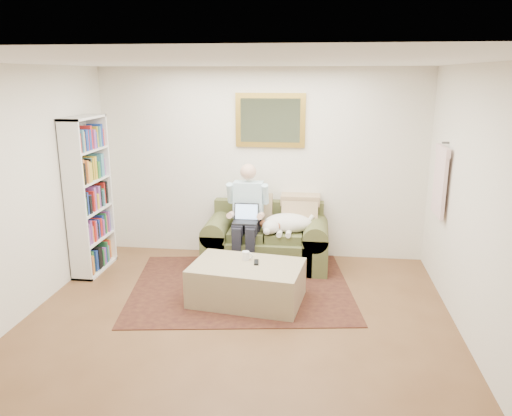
% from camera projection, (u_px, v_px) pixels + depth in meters
% --- Properties ---
extents(room_shell, '(4.51, 5.00, 2.61)m').
position_uv_depth(room_shell, '(235.00, 202.00, 4.82)').
color(room_shell, brown).
rests_on(room_shell, ground).
extents(rug, '(2.87, 2.43, 0.01)m').
position_uv_depth(rug, '(241.00, 287.00, 6.05)').
color(rug, black).
rests_on(rug, room_shell).
extents(sofa, '(1.63, 0.83, 0.98)m').
position_uv_depth(sofa, '(266.00, 245.00, 6.70)').
color(sofa, brown).
rests_on(sofa, room_shell).
extents(seated_man, '(0.54, 0.77, 1.37)m').
position_uv_depth(seated_man, '(247.00, 218.00, 6.48)').
color(seated_man, '#8CC8D8').
rests_on(seated_man, sofa).
extents(laptop, '(0.32, 0.25, 0.23)m').
position_uv_depth(laptop, '(246.00, 217.00, 6.41)').
color(laptop, black).
rests_on(laptop, seated_man).
extents(sleeping_dog, '(0.67, 0.42, 0.25)m').
position_uv_depth(sleeping_dog, '(288.00, 223.00, 6.49)').
color(sleeping_dog, white).
rests_on(sleeping_dog, sofa).
extents(ottoman, '(1.31, 0.93, 0.44)m').
position_uv_depth(ottoman, '(247.00, 283.00, 5.62)').
color(ottoman, tan).
rests_on(ottoman, room_shell).
extents(coffee_mug, '(0.08, 0.08, 0.10)m').
position_uv_depth(coffee_mug, '(246.00, 256.00, 5.70)').
color(coffee_mug, white).
rests_on(coffee_mug, ottoman).
extents(tv_remote, '(0.07, 0.15, 0.02)m').
position_uv_depth(tv_remote, '(256.00, 262.00, 5.61)').
color(tv_remote, black).
rests_on(tv_remote, ottoman).
extents(bookshelf, '(0.28, 0.80, 2.00)m').
position_uv_depth(bookshelf, '(89.00, 196.00, 6.35)').
color(bookshelf, white).
rests_on(bookshelf, room_shell).
extents(wall_mirror, '(0.94, 0.04, 0.72)m').
position_uv_depth(wall_mirror, '(270.00, 120.00, 6.68)').
color(wall_mirror, gold).
rests_on(wall_mirror, room_shell).
extents(hanging_shirt, '(0.06, 0.52, 0.90)m').
position_uv_depth(hanging_shirt, '(440.00, 177.00, 5.74)').
color(hanging_shirt, silver).
rests_on(hanging_shirt, room_shell).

